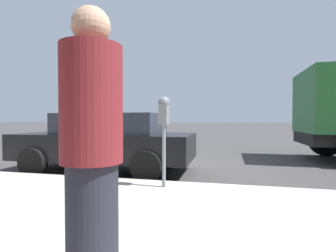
# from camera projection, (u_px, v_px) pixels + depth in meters

# --- Properties ---
(ground_plane) EXTENTS (220.00, 220.00, 0.00)m
(ground_plane) POSITION_uv_depth(u_px,v_px,m) (165.00, 166.00, 7.12)
(ground_plane) COLOR #3D3A3A
(parking_meter) EXTENTS (0.21, 0.19, 1.52)m
(parking_meter) POSITION_uv_depth(u_px,v_px,m) (164.00, 118.00, 4.37)
(parking_meter) COLOR gray
(parking_meter) RESTS_ON sidewalk
(car_black) EXTENTS (2.04, 4.28, 1.41)m
(car_black) POSITION_uv_depth(u_px,v_px,m) (107.00, 141.00, 6.38)
(car_black) COLOR black
(car_black) RESTS_ON ground_plane
(pedestrian) EXTENTS (0.38, 0.38, 1.82)m
(pedestrian) POSITION_uv_depth(u_px,v_px,m) (92.00, 154.00, 1.62)
(pedestrian) COLOR #23232D
(pedestrian) RESTS_ON sidewalk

